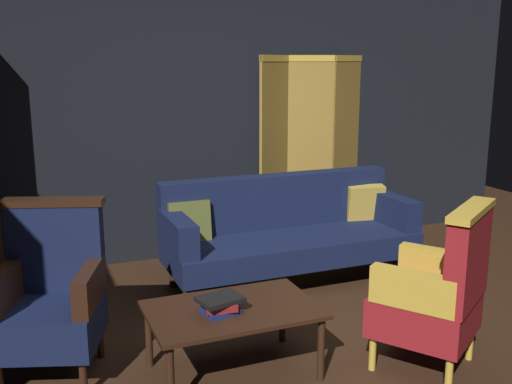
{
  "coord_description": "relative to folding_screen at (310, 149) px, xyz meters",
  "views": [
    {
      "loc": [
        -1.52,
        -2.92,
        1.84
      ],
      "look_at": [
        0.0,
        0.8,
        0.95
      ],
      "focal_mm": 41.36,
      "sensor_mm": 36.0,
      "label": 1
    }
  ],
  "objects": [
    {
      "name": "back_wall",
      "position": [
        -1.2,
        0.15,
        0.41
      ],
      "size": [
        7.2,
        0.1,
        2.8
      ],
      "primitive_type": "cube",
      "color": "black",
      "rests_on": "ground_plane"
    },
    {
      "name": "ground_plane",
      "position": [
        -1.2,
        -2.3,
        -0.99
      ],
      "size": [
        10.0,
        10.0,
        0.0
      ],
      "primitive_type": "plane",
      "color": "#331E11"
    },
    {
      "name": "book_navy_cloth",
      "position": [
        -1.71,
        -2.2,
        -0.55
      ],
      "size": [
        0.22,
        0.2,
        0.03
      ],
      "primitive_type": "cube",
      "rotation": [
        0.0,
        0.0,
        0.18
      ],
      "color": "navy",
      "rests_on": "coffee_table"
    },
    {
      "name": "velvet_couch",
      "position": [
        -0.65,
        -0.85,
        -0.53
      ],
      "size": [
        2.12,
        0.78,
        0.88
      ],
      "color": "black",
      "rests_on": "ground_plane"
    },
    {
      "name": "folding_screen",
      "position": [
        0.0,
        0.0,
        0.0
      ],
      "size": [
        1.25,
        0.3,
        1.9
      ],
      "color": "olive",
      "rests_on": "ground_plane"
    },
    {
      "name": "armchair_gilt_accent",
      "position": [
        -0.46,
        -2.56,
        -0.5
      ],
      "size": [
        0.8,
        0.8,
        1.04
      ],
      "color": "gold",
      "rests_on": "ground_plane"
    },
    {
      "name": "armchair_wing_left",
      "position": [
        -2.61,
        -1.74,
        -0.5
      ],
      "size": [
        0.74,
        0.73,
        1.04
      ],
      "color": "black",
      "rests_on": "ground_plane"
    },
    {
      "name": "book_black_cloth",
      "position": [
        -1.71,
        -2.2,
        -0.48
      ],
      "size": [
        0.28,
        0.24,
        0.03
      ],
      "primitive_type": "cube",
      "rotation": [
        0.0,
        0.0,
        0.22
      ],
      "color": "black",
      "rests_on": "book_red_leather"
    },
    {
      "name": "book_red_leather",
      "position": [
        -1.71,
        -2.2,
        -0.51
      ],
      "size": [
        0.2,
        0.19,
        0.04
      ],
      "primitive_type": "cube",
      "rotation": [
        0.0,
        0.0,
        -0.15
      ],
      "color": "maroon",
      "rests_on": "book_navy_cloth"
    },
    {
      "name": "coffee_table",
      "position": [
        -1.62,
        -2.16,
        -0.61
      ],
      "size": [
        1.0,
        0.64,
        0.42
      ],
      "color": "black",
      "rests_on": "ground_plane"
    }
  ]
}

